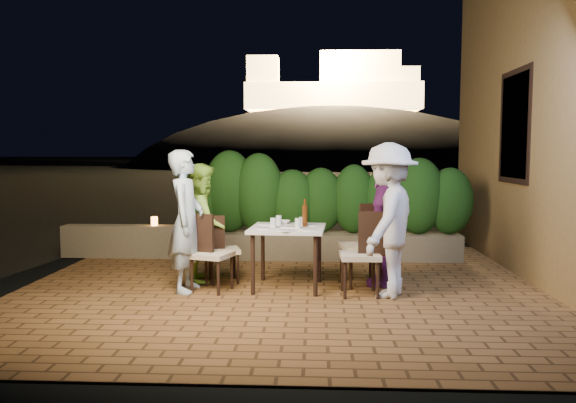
# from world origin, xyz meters

# --- Properties ---
(ground) EXTENTS (400.00, 400.00, 0.00)m
(ground) POSITION_xyz_m (0.00, 0.00, -0.02)
(ground) COLOR black
(ground) RESTS_ON ground
(terrace_floor) EXTENTS (7.00, 6.00, 0.15)m
(terrace_floor) POSITION_xyz_m (0.00, 0.50, -0.07)
(terrace_floor) COLOR brown
(terrace_floor) RESTS_ON ground
(building_wall) EXTENTS (1.60, 5.00, 5.00)m
(building_wall) POSITION_xyz_m (3.60, 2.00, 2.50)
(building_wall) COLOR olive
(building_wall) RESTS_ON ground
(window_pane) EXTENTS (0.08, 1.00, 1.40)m
(window_pane) POSITION_xyz_m (2.82, 1.50, 2.00)
(window_pane) COLOR black
(window_pane) RESTS_ON building_wall
(window_frame) EXTENTS (0.06, 1.15, 1.55)m
(window_frame) POSITION_xyz_m (2.81, 1.50, 2.00)
(window_frame) COLOR black
(window_frame) RESTS_ON building_wall
(planter) EXTENTS (4.20, 0.55, 0.40)m
(planter) POSITION_xyz_m (0.20, 2.30, 0.20)
(planter) COLOR brown
(planter) RESTS_ON ground
(hedge) EXTENTS (4.00, 0.70, 1.10)m
(hedge) POSITION_xyz_m (0.20, 2.30, 0.95)
(hedge) COLOR #163C10
(hedge) RESTS_ON planter
(parapet) EXTENTS (2.20, 0.30, 0.50)m
(parapet) POSITION_xyz_m (-2.80, 2.30, 0.25)
(parapet) COLOR brown
(parapet) RESTS_ON ground
(hill) EXTENTS (52.00, 40.00, 22.00)m
(hill) POSITION_xyz_m (2.00, 60.00, -4.00)
(hill) COLOR black
(hill) RESTS_ON ground
(fortress) EXTENTS (26.00, 8.00, 8.00)m
(fortress) POSITION_xyz_m (2.00, 60.00, 10.50)
(fortress) COLOR #FFCC7A
(fortress) RESTS_ON hill
(dining_table) EXTENTS (0.94, 0.94, 0.75)m
(dining_table) POSITION_xyz_m (-0.25, 0.38, 0.38)
(dining_table) COLOR white
(dining_table) RESTS_ON ground
(plate_nw) EXTENTS (0.21, 0.21, 0.01)m
(plate_nw) POSITION_xyz_m (-0.51, 0.19, 0.76)
(plate_nw) COLOR white
(plate_nw) RESTS_ON dining_table
(plate_sw) EXTENTS (0.23, 0.23, 0.01)m
(plate_sw) POSITION_xyz_m (-0.52, 0.60, 0.76)
(plate_sw) COLOR white
(plate_sw) RESTS_ON dining_table
(plate_ne) EXTENTS (0.21, 0.21, 0.01)m
(plate_ne) POSITION_xyz_m (-0.00, 0.12, 0.76)
(plate_ne) COLOR white
(plate_ne) RESTS_ON dining_table
(plate_se) EXTENTS (0.21, 0.21, 0.01)m
(plate_se) POSITION_xyz_m (0.02, 0.55, 0.76)
(plate_se) COLOR white
(plate_se) RESTS_ON dining_table
(plate_centre) EXTENTS (0.22, 0.22, 0.01)m
(plate_centre) POSITION_xyz_m (-0.23, 0.34, 0.76)
(plate_centre) COLOR white
(plate_centre) RESTS_ON dining_table
(plate_front) EXTENTS (0.20, 0.20, 0.01)m
(plate_front) POSITION_xyz_m (-0.25, 0.02, 0.76)
(plate_front) COLOR white
(plate_front) RESTS_ON dining_table
(glass_nw) EXTENTS (0.07, 0.07, 0.12)m
(glass_nw) POSITION_xyz_m (-0.42, 0.27, 0.81)
(glass_nw) COLOR silver
(glass_nw) RESTS_ON dining_table
(glass_sw) EXTENTS (0.07, 0.07, 0.12)m
(glass_sw) POSITION_xyz_m (-0.37, 0.57, 0.81)
(glass_sw) COLOR silver
(glass_sw) RESTS_ON dining_table
(glass_ne) EXTENTS (0.07, 0.07, 0.12)m
(glass_ne) POSITION_xyz_m (-0.12, 0.25, 0.81)
(glass_ne) COLOR silver
(glass_ne) RESTS_ON dining_table
(glass_se) EXTENTS (0.06, 0.06, 0.10)m
(glass_se) POSITION_xyz_m (-0.09, 0.54, 0.80)
(glass_se) COLOR silver
(glass_se) RESTS_ON dining_table
(beer_bottle) EXTENTS (0.07, 0.07, 0.34)m
(beer_bottle) POSITION_xyz_m (-0.04, 0.43, 0.92)
(beer_bottle) COLOR #46230B
(beer_bottle) RESTS_ON dining_table
(bowl) EXTENTS (0.20, 0.20, 0.04)m
(bowl) POSITION_xyz_m (-0.32, 0.69, 0.77)
(bowl) COLOR white
(bowl) RESTS_ON dining_table
(chair_left_front) EXTENTS (0.54, 0.54, 0.92)m
(chair_left_front) POSITION_xyz_m (-1.14, 0.19, 0.46)
(chair_left_front) COLOR black
(chair_left_front) RESTS_ON ground
(chair_left_back) EXTENTS (0.49, 0.49, 0.85)m
(chair_left_back) POSITION_xyz_m (-1.08, 0.66, 0.43)
(chair_left_back) COLOR black
(chair_left_back) RESTS_ON ground
(chair_right_front) EXTENTS (0.46, 0.46, 0.97)m
(chair_right_front) POSITION_xyz_m (0.60, 0.07, 0.49)
(chair_right_front) COLOR black
(chair_right_front) RESTS_ON ground
(chair_right_back) EXTENTS (0.57, 0.57, 1.02)m
(chair_right_back) POSITION_xyz_m (0.65, 0.57, 0.51)
(chair_right_back) COLOR black
(chair_right_back) RESTS_ON ground
(diner_blue) EXTENTS (0.42, 0.63, 1.68)m
(diner_blue) POSITION_xyz_m (-1.44, 0.18, 0.84)
(diner_blue) COLOR #ADCADE
(diner_blue) RESTS_ON ground
(diner_green) EXTENTS (0.66, 0.80, 1.51)m
(diner_green) POSITION_xyz_m (-1.35, 0.74, 0.75)
(diner_green) COLOR #A4E346
(diner_green) RESTS_ON ground
(diner_white) EXTENTS (1.05, 1.30, 1.76)m
(diner_white) POSITION_xyz_m (0.92, 0.05, 0.88)
(diner_white) COLOR silver
(diner_white) RESTS_ON ground
(diner_purple) EXTENTS (0.72, 1.01, 1.59)m
(diner_purple) POSITION_xyz_m (0.94, 0.57, 0.79)
(diner_purple) COLOR #752A7E
(diner_purple) RESTS_ON ground
(parapet_lamp) EXTENTS (0.10, 0.10, 0.14)m
(parapet_lamp) POSITION_xyz_m (-2.45, 2.30, 0.57)
(parapet_lamp) COLOR orange
(parapet_lamp) RESTS_ON parapet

